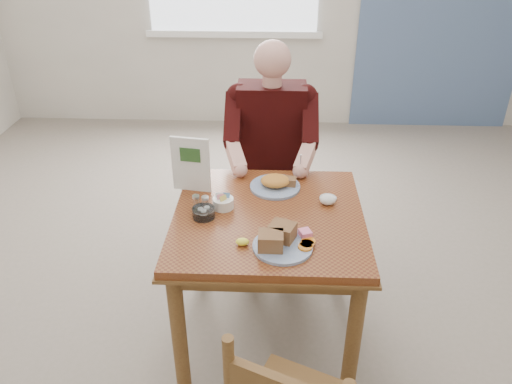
{
  "coord_description": "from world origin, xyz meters",
  "views": [
    {
      "loc": [
        0.02,
        -1.99,
        2.03
      ],
      "look_at": [
        -0.06,
        0.0,
        0.87
      ],
      "focal_mm": 35.0,
      "sensor_mm": 36.0,
      "label": 1
    }
  ],
  "objects_px": {
    "near_plate": "(281,240)",
    "chair_far": "(271,183)",
    "diner": "(271,141)",
    "far_plate": "(276,183)",
    "table": "(268,234)"
  },
  "relations": [
    {
      "from": "near_plate",
      "to": "chair_far",
      "type": "bearing_deg",
      "value": 93.12
    },
    {
      "from": "diner",
      "to": "far_plate",
      "type": "bearing_deg",
      "value": -85.67
    },
    {
      "from": "chair_far",
      "to": "diner",
      "type": "xyz_separation_m",
      "value": [
        0.0,
        -0.09,
        0.33
      ]
    },
    {
      "from": "near_plate",
      "to": "far_plate",
      "type": "height_order",
      "value": "near_plate"
    },
    {
      "from": "far_plate",
      "to": "table",
      "type": "bearing_deg",
      "value": -97.67
    },
    {
      "from": "table",
      "to": "near_plate",
      "type": "bearing_deg",
      "value": -77.26
    },
    {
      "from": "diner",
      "to": "far_plate",
      "type": "height_order",
      "value": "diner"
    },
    {
      "from": "chair_far",
      "to": "near_plate",
      "type": "relative_size",
      "value": 3.22
    },
    {
      "from": "far_plate",
      "to": "near_plate",
      "type": "bearing_deg",
      "value": -87.42
    },
    {
      "from": "chair_far",
      "to": "near_plate",
      "type": "distance_m",
      "value": 1.09
    },
    {
      "from": "chair_far",
      "to": "near_plate",
      "type": "bearing_deg",
      "value": -86.88
    },
    {
      "from": "diner",
      "to": "near_plate",
      "type": "bearing_deg",
      "value": -86.59
    },
    {
      "from": "chair_far",
      "to": "near_plate",
      "type": "xyz_separation_m",
      "value": [
        0.06,
        -1.05,
        0.3
      ]
    },
    {
      "from": "chair_far",
      "to": "near_plate",
      "type": "height_order",
      "value": "chair_far"
    },
    {
      "from": "table",
      "to": "far_plate",
      "type": "relative_size",
      "value": 3.24
    }
  ]
}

